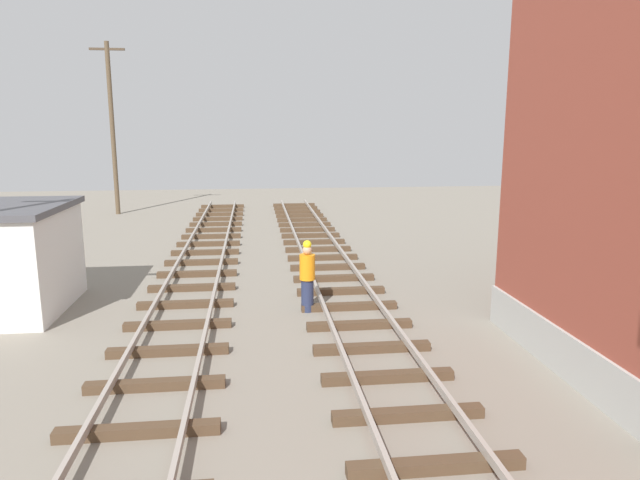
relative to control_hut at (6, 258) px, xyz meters
name	(u,v)px	position (x,y,z in m)	size (l,w,h in m)	color
control_hut	(6,258)	(0.00, 0.00, 0.00)	(3.00, 3.80, 2.76)	silver
utility_pole_far	(112,126)	(-1.13, 17.16, 3.36)	(1.80, 0.24, 9.11)	brown
track_worker_foreground	(307,276)	(7.64, -0.95, -0.46)	(0.40, 0.40, 1.87)	#262D4C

